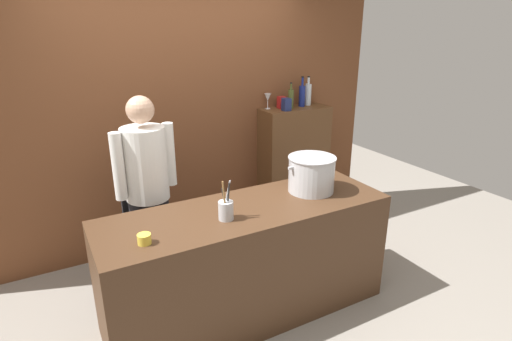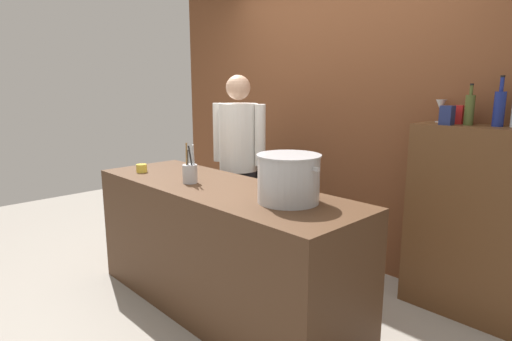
% 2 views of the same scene
% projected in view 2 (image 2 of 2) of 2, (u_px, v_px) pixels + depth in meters
% --- Properties ---
extents(ground_plane, '(8.00, 8.00, 0.00)m').
position_uv_depth(ground_plane, '(221.00, 306.00, 3.04)').
color(ground_plane, gray).
extents(brick_back_panel, '(4.40, 0.10, 3.00)m').
position_uv_depth(brick_back_panel, '(342.00, 94.00, 3.69)').
color(brick_back_panel, brown).
rests_on(brick_back_panel, ground_plane).
extents(prep_counter, '(2.15, 0.70, 0.90)m').
position_uv_depth(prep_counter, '(220.00, 248.00, 2.95)').
color(prep_counter, '#472D1C').
rests_on(prep_counter, ground_plane).
extents(bar_cabinet, '(0.76, 0.32, 1.31)m').
position_uv_depth(bar_cabinet, '(467.00, 222.00, 2.86)').
color(bar_cabinet, brown).
rests_on(bar_cabinet, ground_plane).
extents(chef, '(0.52, 0.39, 1.66)m').
position_uv_depth(chef, '(239.00, 156.00, 3.69)').
color(chef, black).
rests_on(chef, ground_plane).
extents(stockpot_large, '(0.43, 0.38, 0.28)m').
position_uv_depth(stockpot_large, '(289.00, 178.00, 2.44)').
color(stockpot_large, '#B7BABF').
rests_on(stockpot_large, prep_counter).
extents(utensil_crock, '(0.10, 0.10, 0.28)m').
position_uv_depth(utensil_crock, '(190.00, 173.00, 2.93)').
color(utensil_crock, '#B7BABF').
rests_on(utensil_crock, prep_counter).
extents(butter_jar, '(0.08, 0.08, 0.06)m').
position_uv_depth(butter_jar, '(142.00, 168.00, 3.30)').
color(butter_jar, yellow).
rests_on(butter_jar, prep_counter).
extents(wine_bottle_olive, '(0.06, 0.06, 0.27)m').
position_uv_depth(wine_bottle_olive, '(469.00, 109.00, 2.75)').
color(wine_bottle_olive, '#475123').
rests_on(wine_bottle_olive, bar_cabinet).
extents(wine_bottle_cobalt, '(0.07, 0.07, 0.32)m').
position_uv_depth(wine_bottle_cobalt, '(499.00, 108.00, 2.65)').
color(wine_bottle_cobalt, navy).
rests_on(wine_bottle_cobalt, bar_cabinet).
extents(wine_glass_short, '(0.07, 0.07, 0.16)m').
position_uv_depth(wine_glass_short, '(441.00, 106.00, 2.97)').
color(wine_glass_short, silver).
rests_on(wine_glass_short, bar_cabinet).
extents(spice_tin_navy, '(0.08, 0.08, 0.13)m').
position_uv_depth(spice_tin_navy, '(447.00, 115.00, 2.78)').
color(spice_tin_navy, navy).
rests_on(spice_tin_navy, bar_cabinet).
extents(spice_tin_red, '(0.07, 0.07, 0.12)m').
position_uv_depth(spice_tin_red, '(459.00, 115.00, 2.85)').
color(spice_tin_red, red).
rests_on(spice_tin_red, bar_cabinet).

